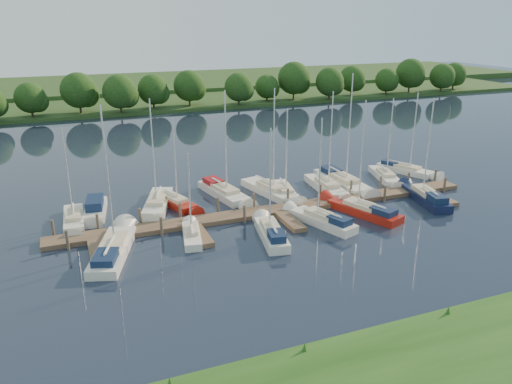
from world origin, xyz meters
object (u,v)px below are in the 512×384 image
object	(u,v)px
motorboat	(95,211)
sailboat_n_0	(74,221)
dock	(280,213)
sailboat_s_2	(271,234)
sailboat_n_5	(272,192)

from	to	relation	value
motorboat	sailboat_n_0	bearing A→B (deg)	47.26
dock	sailboat_s_2	world-z (taller)	sailboat_s_2
sailboat_n_0	sailboat_n_5	size ratio (longest dim) A/B	0.80
sailboat_n_0	motorboat	xyz separation A→B (m)	(1.90, 1.51, 0.10)
sailboat_n_0	sailboat_s_2	bearing A→B (deg)	150.70
sailboat_n_0	sailboat_s_2	world-z (taller)	sailboat_s_2
sailboat_n_5	dock	bearing A→B (deg)	61.59
dock	motorboat	size ratio (longest dim) A/B	6.37
sailboat_n_0	motorboat	bearing A→B (deg)	-139.46
motorboat	sailboat_s_2	bearing A→B (deg)	149.47
dock	sailboat_n_0	bearing A→B (deg)	165.18
motorboat	sailboat_n_5	xyz separation A→B (m)	(16.91, -0.93, -0.10)
dock	sailboat_n_5	world-z (taller)	sailboat_n_5
sailboat_n_5	sailboat_n_0	bearing A→B (deg)	-11.01
sailboat_n_5	sailboat_s_2	bearing A→B (deg)	53.62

